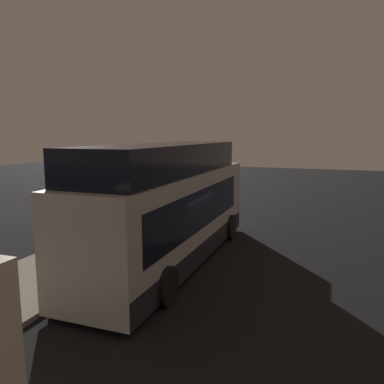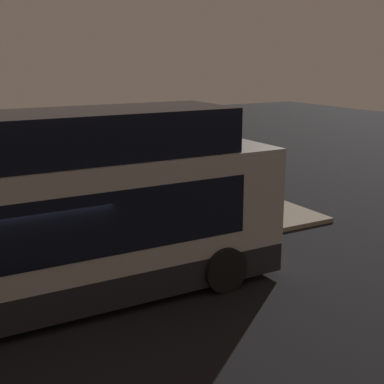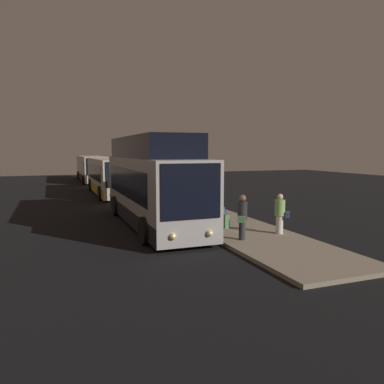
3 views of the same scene
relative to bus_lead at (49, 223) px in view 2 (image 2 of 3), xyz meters
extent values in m
plane|color=black|center=(-0.29, -0.16, -1.91)|extent=(80.00, 80.00, 0.00)
cube|color=gray|center=(-0.29, 3.20, -1.83)|extent=(20.00, 3.53, 0.14)
cube|color=#B2ADA8|center=(0.10, 0.00, -0.19)|extent=(10.48, 2.50, 3.05)
cube|color=black|center=(0.10, 0.00, -1.37)|extent=(10.43, 2.52, 0.70)
cube|color=black|center=(-0.16, 0.00, 0.17)|extent=(8.59, 2.53, 1.34)
cube|color=black|center=(5.36, 0.00, 0.25)|extent=(0.06, 2.20, 1.95)
sphere|color=#F9E58C|center=(5.38, 0.69, -1.27)|extent=(0.24, 0.24, 0.24)
sphere|color=#F9E58C|center=(5.38, -0.69, -1.27)|extent=(0.24, 0.24, 0.24)
cylinder|color=black|center=(3.66, 1.25, -1.37)|extent=(1.07, 0.30, 1.07)
cylinder|color=black|center=(3.66, -1.25, -1.37)|extent=(1.07, 0.30, 1.07)
cube|color=black|center=(-0.32, 0.00, 1.83)|extent=(8.91, 2.30, 1.00)
cylinder|color=#2D2D33|center=(4.82, 2.29, -1.36)|extent=(0.36, 0.36, 0.80)
cylinder|color=#262628|center=(4.82, 2.29, -0.62)|extent=(0.51, 0.51, 0.69)
sphere|color=brown|center=(4.82, 2.29, -0.14)|extent=(0.26, 0.26, 0.26)
cube|color=#598C59|center=(5.06, 2.13, -0.92)|extent=(0.28, 0.31, 0.24)
cylinder|color=#6B604C|center=(2.90, 2.06, -1.35)|extent=(0.39, 0.39, 0.82)
cylinder|color=silver|center=(2.90, 2.06, -0.59)|extent=(0.55, 0.55, 0.71)
sphere|color=#9E7051|center=(2.90, 2.06, -0.10)|extent=(0.27, 0.27, 0.27)
cube|color=#334C7F|center=(2.80, 2.37, -0.90)|extent=(0.31, 0.22, 0.24)
cylinder|color=silver|center=(4.42, 4.25, -1.38)|extent=(0.41, 0.41, 0.76)
cylinder|color=#8CB766|center=(4.42, 4.25, -0.68)|extent=(0.59, 0.59, 0.66)
sphere|color=beige|center=(4.42, 4.25, -0.23)|extent=(0.25, 0.25, 0.25)
cube|color=#334C7F|center=(4.61, 4.49, -0.96)|extent=(0.31, 0.28, 0.24)
cube|color=#598C59|center=(2.63, 2.66, -1.45)|extent=(0.33, 0.23, 0.62)
cylinder|color=black|center=(2.63, 2.66, -1.03)|extent=(0.02, 0.02, 0.24)
camera|label=1|loc=(-11.84, -5.20, 2.66)|focal=35.00mm
camera|label=2|loc=(-2.72, -10.92, 3.45)|focal=50.00mm
camera|label=3|loc=(17.37, -4.53, 1.67)|focal=35.00mm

